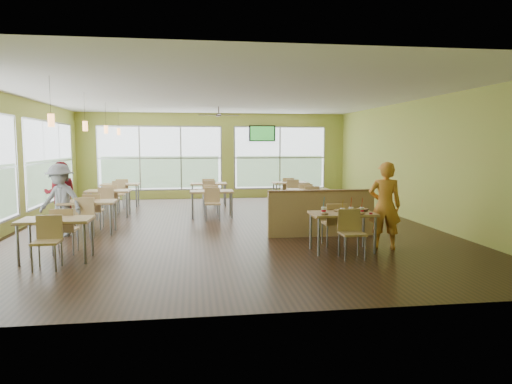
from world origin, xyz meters
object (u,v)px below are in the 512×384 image
Objects in this scene: main_table at (342,219)px; man_plaid at (385,206)px; food_basket at (363,210)px; half_wall_divider at (321,213)px.

man_plaid is (0.88, 0.10, 0.22)m from main_table.
half_wall_divider is at bearing 108.33° from food_basket.
food_basket is (-0.44, 0.01, -0.08)m from man_plaid.
half_wall_divider is (0.00, 1.45, -0.11)m from main_table.
main_table is at bearing -166.33° from food_basket.
half_wall_divider is 1.44m from food_basket.
man_plaid reaches higher than food_basket.
man_plaid is at bearing -1.07° from food_basket.
food_basket is (0.44, -1.34, 0.26)m from half_wall_divider.
half_wall_divider is at bearing -39.96° from man_plaid.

